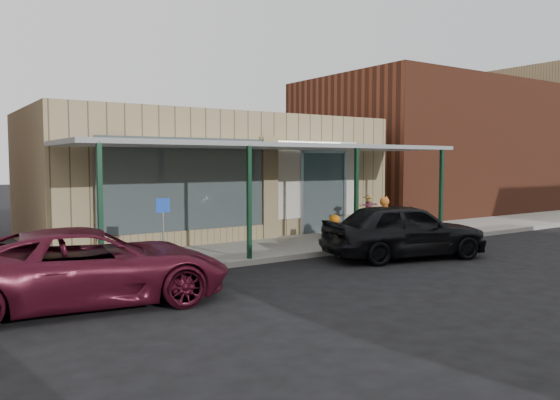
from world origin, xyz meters
TOP-DOWN VIEW (x-y plane):
  - ground at (0.00, 0.00)m, footprint 120.00×120.00m
  - sidewalk at (0.00, 3.60)m, footprint 40.00×3.20m
  - storefront at (-0.00, 8.16)m, footprint 12.00×6.25m
  - awning at (0.00, 3.56)m, footprint 12.00×3.00m
  - block_buildings_near at (2.01, 9.20)m, footprint 61.00×8.00m
  - barrel_scarecrow at (3.85, 3.78)m, footprint 0.79×0.70m
  - barrel_pumpkin at (2.49, 3.93)m, footprint 0.83×0.83m
  - handicap_sign at (-3.99, 2.40)m, footprint 0.33×0.07m
  - parked_sedan at (2.11, 0.59)m, footprint 4.76×2.88m
  - car_maroon at (-6.18, 0.46)m, footprint 5.33×3.01m

SIDE VIEW (x-z plane):
  - ground at x=0.00m, z-range 0.00..0.00m
  - sidewalk at x=0.00m, z-range 0.00..0.15m
  - barrel_pumpkin at x=2.49m, z-range 0.03..0.83m
  - barrel_scarecrow at x=3.85m, z-range -0.07..1.30m
  - car_maroon at x=-6.18m, z-range 0.00..1.40m
  - parked_sedan at x=2.11m, z-range -0.06..1.58m
  - handicap_sign at x=-3.99m, z-range 0.38..1.98m
  - storefront at x=0.00m, z-range -0.01..4.19m
  - awning at x=0.00m, z-range 1.49..4.53m
  - block_buildings_near at x=2.01m, z-range -0.23..7.77m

